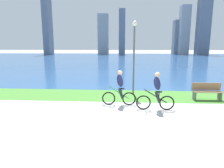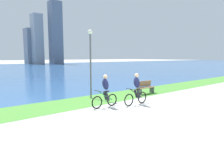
# 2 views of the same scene
# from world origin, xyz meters

# --- Properties ---
(ground_plane) EXTENTS (300.00, 300.00, 0.00)m
(ground_plane) POSITION_xyz_m (0.00, 0.00, 0.00)
(ground_plane) COLOR #9E9E99
(grass_strip_bayside) EXTENTS (120.00, 2.75, 0.01)m
(grass_strip_bayside) POSITION_xyz_m (0.00, 3.13, 0.00)
(grass_strip_bayside) COLOR #478433
(grass_strip_bayside) RESTS_ON ground
(bay_water_surface) EXTENTS (300.00, 67.80, 0.00)m
(bay_water_surface) POSITION_xyz_m (0.00, 38.40, 0.00)
(bay_water_surface) COLOR #2D568C
(bay_water_surface) RESTS_ON ground
(cyclist_lead) EXTENTS (1.62, 0.52, 1.68)m
(cyclist_lead) POSITION_xyz_m (-0.46, 1.25, 0.84)
(cyclist_lead) COLOR black
(cyclist_lead) RESTS_ON ground
(cyclist_trailing) EXTENTS (1.69, 0.52, 1.70)m
(cyclist_trailing) POSITION_xyz_m (1.17, 0.62, 0.84)
(cyclist_trailing) COLOR black
(cyclist_trailing) RESTS_ON ground
(bench_near_path) EXTENTS (1.50, 0.47, 0.90)m
(bench_near_path) POSITION_xyz_m (4.12, 2.53, 0.45)
(bench_near_path) COLOR olive
(bench_near_path) RESTS_ON ground
(lamppost_tall) EXTENTS (0.28, 0.28, 4.19)m
(lamppost_tall) POSITION_xyz_m (0.29, 3.62, 2.71)
(lamppost_tall) COLOR #595960
(lamppost_tall) RESTS_ON ground
(city_skyline_far_shore) EXTENTS (54.83, 11.37, 25.71)m
(city_skyline_far_shore) POSITION_xyz_m (4.89, 62.38, 9.15)
(city_skyline_far_shore) COLOR slate
(city_skyline_far_shore) RESTS_ON ground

